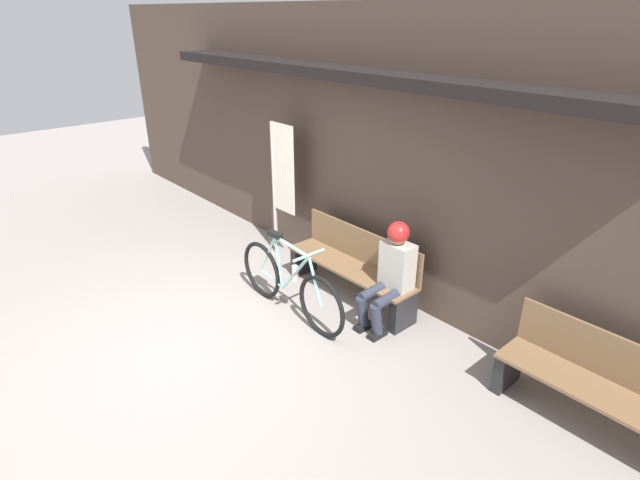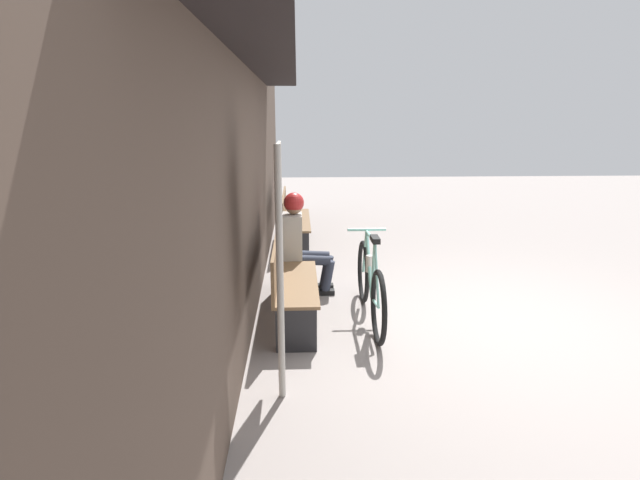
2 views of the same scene
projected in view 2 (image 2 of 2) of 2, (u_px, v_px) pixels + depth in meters
ground_plane at (481, 322)px, 4.98m from camera, size 24.00×24.00×0.00m
storefront_wall at (243, 155)px, 4.47m from camera, size 12.00×0.56×3.20m
park_bench_near at (291, 279)px, 5.10m from camera, size 1.75×0.42×0.82m
bicycle at (370, 284)px, 4.96m from camera, size 1.74×0.40×0.92m
person_seated at (300, 236)px, 5.68m from camera, size 0.34×0.59×1.17m
park_bench_far at (293, 221)px, 7.86m from camera, size 1.73×0.42×0.82m
banner_pole at (280, 241)px, 3.55m from camera, size 0.45×0.05×1.83m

